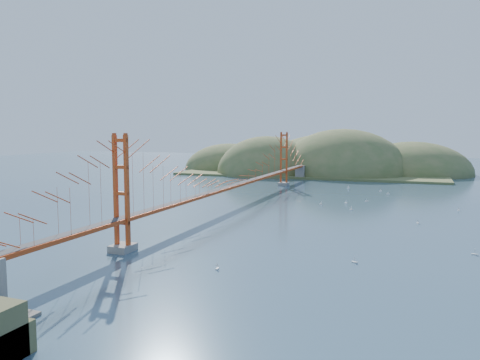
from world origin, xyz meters
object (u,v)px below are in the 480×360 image
(bridge, at_px, (234,162))
(sailboat_1, at_px, (346,202))
(sailboat_2, at_px, (475,253))
(sailboat_0, at_px, (418,222))

(bridge, distance_m, sailboat_1, 19.93)
(bridge, xyz_separation_m, sailboat_2, (32.53, -19.35, -6.86))
(sailboat_0, distance_m, sailboat_1, 17.85)
(sailboat_1, height_order, sailboat_2, sailboat_1)
(bridge, bearing_deg, sailboat_2, -30.74)
(sailboat_0, xyz_separation_m, sailboat_2, (5.10, -14.43, 0.00))
(sailboat_1, xyz_separation_m, sailboat_2, (16.16, -28.43, -0.00))
(bridge, xyz_separation_m, sailboat_0, (27.43, -4.92, -6.86))
(sailboat_1, bearing_deg, sailboat_0, -51.69)
(bridge, height_order, sailboat_0, bridge)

